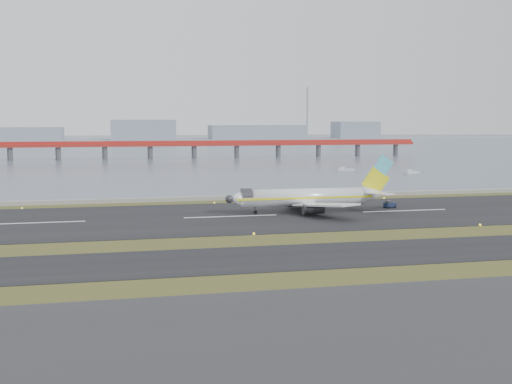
% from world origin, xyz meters
% --- Properties ---
extents(ground, '(1000.00, 1000.00, 0.00)m').
position_xyz_m(ground, '(0.00, 0.00, 0.00)').
color(ground, '#3C4819').
rests_on(ground, ground).
extents(apron_strip, '(1000.00, 50.00, 0.10)m').
position_xyz_m(apron_strip, '(0.00, -55.00, 0.05)').
color(apron_strip, '#2E2D30').
rests_on(apron_strip, ground).
extents(taxiway_strip, '(1000.00, 18.00, 0.10)m').
position_xyz_m(taxiway_strip, '(0.00, -12.00, 0.05)').
color(taxiway_strip, black).
rests_on(taxiway_strip, ground).
extents(runway_strip, '(1000.00, 45.00, 0.10)m').
position_xyz_m(runway_strip, '(0.00, 30.00, 0.05)').
color(runway_strip, black).
rests_on(runway_strip, ground).
extents(seawall, '(1000.00, 2.50, 1.00)m').
position_xyz_m(seawall, '(0.00, 60.00, 0.50)').
color(seawall, gray).
rests_on(seawall, ground).
extents(bay_water, '(1400.00, 800.00, 1.30)m').
position_xyz_m(bay_water, '(0.00, 460.00, 0.00)').
color(bay_water, '#4D5E6F').
rests_on(bay_water, ground).
extents(red_pier, '(260.00, 5.00, 10.20)m').
position_xyz_m(red_pier, '(20.00, 250.00, 7.28)').
color(red_pier, '#B1251E').
rests_on(red_pier, ground).
extents(far_shoreline, '(1400.00, 80.00, 60.50)m').
position_xyz_m(far_shoreline, '(13.62, 620.00, 6.07)').
color(far_shoreline, '#8792A0').
rests_on(far_shoreline, ground).
extents(airliner, '(38.52, 32.89, 12.80)m').
position_xyz_m(airliner, '(18.45, 32.72, 3.46)').
color(airliner, white).
rests_on(airliner, ground).
extents(pushback_tug, '(3.09, 2.36, 1.75)m').
position_xyz_m(pushback_tug, '(38.77, 35.40, 0.85)').
color(pushback_tug, '#15203B').
rests_on(pushback_tug, ground).
extents(workboat_near, '(7.52, 4.95, 1.75)m').
position_xyz_m(workboat_near, '(88.57, 125.63, 0.55)').
color(workboat_near, silver).
rests_on(workboat_near, ground).
extents(workboat_far, '(7.37, 2.73, 1.76)m').
position_xyz_m(workboat_far, '(68.62, 144.60, 0.56)').
color(workboat_far, silver).
rests_on(workboat_far, ground).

